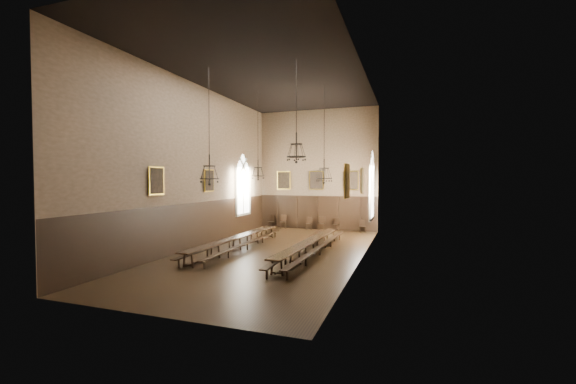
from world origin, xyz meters
The scene contains 32 objects.
floor centered at (0.00, 0.00, -0.01)m, with size 9.00×18.00×0.02m, color black.
ceiling centered at (0.00, 0.00, 9.01)m, with size 9.00×18.00×0.02m, color black.
wall_back centered at (0.00, 9.01, 4.50)m, with size 9.00×0.02×9.00m, color #8A6F55.
wall_front centered at (0.00, -9.01, 4.50)m, with size 9.00×0.02×9.00m, color #8A6F55.
wall_left centered at (-4.51, 0.00, 4.50)m, with size 0.02×18.00×9.00m, color #8A6F55.
wall_right centered at (4.51, 0.00, 4.50)m, with size 0.02×18.00×9.00m, color #8A6F55.
wainscot_panelling centered at (0.00, 0.00, 1.25)m, with size 9.00×18.00×2.50m, color black, non-canonical shape.
table_left centered at (-2.07, -0.03, 0.36)m, with size 1.04×9.19×0.72m.
table_right centered at (1.93, 0.06, 0.36)m, with size 1.04×9.21×0.72m.
bench_left_outer centered at (-2.64, 0.21, 0.28)m, with size 0.37×9.84×0.44m.
bench_left_inner centered at (-1.54, 0.16, 0.27)m, with size 0.40×9.28×0.42m.
bench_right_inner centered at (1.38, 0.13, 0.30)m, with size 0.72×10.46×0.47m.
bench_right_outer centered at (2.45, 0.10, 0.29)m, with size 0.54×10.11×0.45m.
chair_0 centered at (-3.58, 8.60, 0.30)m, with size 0.55×0.55×0.99m.
chair_1 centered at (-2.54, 8.56, 0.31)m, with size 0.53×0.53×1.03m.
chair_3 centered at (-0.46, 8.52, 0.29)m, with size 0.46×0.46×0.95m.
chair_4 centered at (0.51, 8.48, 0.31)m, with size 0.47×0.47×1.03m.
chair_5 centered at (1.56, 8.60, 0.29)m, with size 0.49×0.49×0.95m.
chair_7 centered at (3.49, 8.49, 0.27)m, with size 0.49×0.49×0.90m.
chandelier_back_left centered at (-1.86, 2.31, 4.35)m, with size 0.78×0.78×5.17m.
chandelier_back_right centered at (2.10, 2.45, 4.15)m, with size 0.90×0.90×5.35m.
chandelier_front_left centered at (-2.30, -2.33, 4.12)m, with size 0.93×0.93×5.37m.
chandelier_front_right centered at (1.90, -2.06, 5.04)m, with size 0.86×0.86×4.40m.
portrait_back_0 centered at (-2.60, 8.88, 3.70)m, with size 1.10×0.12×1.40m.
portrait_back_1 centered at (0.00, 8.88, 3.70)m, with size 1.10×0.12×1.40m.
portrait_back_2 centered at (2.60, 8.88, 3.70)m, with size 1.10×0.12×1.40m.
portrait_left_0 centered at (-4.38, 1.00, 3.70)m, with size 0.12×1.00×1.30m.
portrait_left_1 centered at (-4.38, -3.50, 3.70)m, with size 0.12×1.00×1.30m.
portrait_right_0 centered at (4.38, 1.00, 3.70)m, with size 0.12×1.00×1.30m.
portrait_right_1 centered at (4.38, -3.50, 3.70)m, with size 0.12×1.00×1.30m.
window_right centered at (4.43, 5.50, 3.40)m, with size 0.20×2.20×4.60m, color white, non-canonical shape.
window_left centered at (-4.43, 5.50, 3.40)m, with size 0.20×2.20×4.60m, color white, non-canonical shape.
Camera 1 is at (6.61, -16.83, 3.75)m, focal length 22.00 mm.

